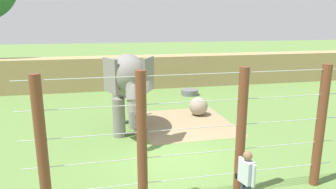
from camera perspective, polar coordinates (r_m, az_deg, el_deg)
The scene contains 8 objects.
ground_plane at distance 10.87m, azimuth 0.55°, elevation -11.55°, with size 120.00×120.00×0.00m, color #5B7F3D.
dirt_patch at distance 14.33m, azimuth 3.32°, elevation -5.27°, with size 4.09×4.58×0.01m, color #937F5B.
embankment_wall at distance 21.90m, azimuth -6.47°, elevation 4.20°, with size 36.00×1.80×2.23m, color tan.
elephant at distance 12.70m, azimuth -7.41°, elevation 2.57°, with size 1.91×4.53×3.35m.
enrichment_ball at distance 15.40m, azimuth 5.70°, elevation -2.18°, with size 0.93×0.93×0.93m, color gray.
cable_fence at distance 7.81m, azimuth 4.87°, elevation -7.91°, with size 8.27×0.26×3.50m.
zookeeper at distance 7.74m, azimuth 14.33°, elevation -15.29°, with size 0.31×0.57×1.67m.
water_tub at distance 19.68m, azimuth 4.04°, elevation 0.44°, with size 1.10×1.10×0.35m.
Camera 1 is at (-2.22, -9.60, 4.59)m, focal length 32.70 mm.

